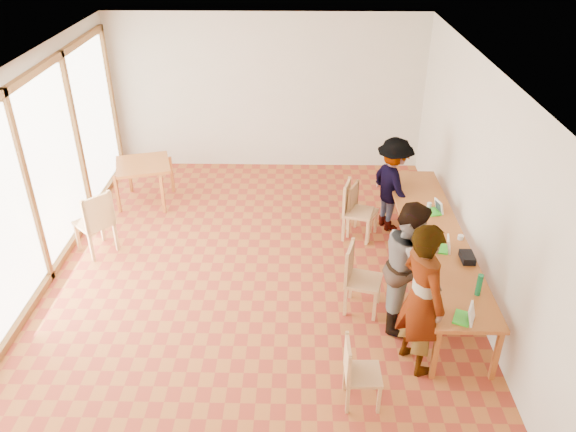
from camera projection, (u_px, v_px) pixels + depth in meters
name	position (u px, v px, depth m)	size (l,w,h in m)	color
ground	(255.00, 281.00, 8.04)	(8.00, 8.00, 0.00)	#A65928
wall_back	(267.00, 93.00, 10.75)	(6.00, 0.10, 3.00)	beige
wall_right	(483.00, 190.00, 7.24)	(0.10, 8.00, 3.00)	beige
window_wall	(26.00, 186.00, 7.34)	(0.10, 8.00, 3.00)	white
ceiling	(247.00, 72.00, 6.53)	(6.00, 8.00, 0.04)	white
communal_table	(434.00, 236.00, 7.76)	(0.80, 4.00, 0.75)	#A85A25
side_table	(143.00, 168.00, 9.79)	(0.90, 0.90, 0.75)	#A85A25
chair_near	(355.00, 366.00, 5.89)	(0.39, 0.39, 0.44)	#DCB26E
chair_mid	(356.00, 271.00, 7.24)	(0.54, 0.54, 0.51)	#DCB26E
chair_far	(352.00, 204.00, 8.82)	(0.54, 0.54, 0.50)	#DCB26E
chair_empty	(358.00, 205.00, 8.90)	(0.53, 0.53, 0.46)	#DCB26E
chair_spare	(96.00, 217.00, 8.35)	(0.68, 0.68, 0.55)	#DCB26E
person_near	(422.00, 299.00, 6.18)	(0.69, 0.45, 1.89)	gray
person_mid	(410.00, 265.00, 6.87)	(0.84, 0.65, 1.73)	gray
person_far	(393.00, 184.00, 8.96)	(1.01, 0.58, 1.57)	gray
laptop_near	(467.00, 316.00, 6.14)	(0.29, 0.30, 0.21)	#38DA2A
laptop_mid	(445.00, 246.00, 7.35)	(0.25, 0.27, 0.20)	#38DA2A
laptop_far	(436.00, 209.00, 8.22)	(0.25, 0.27, 0.19)	#38DA2A
yellow_mug	(417.00, 228.00, 7.78)	(0.12, 0.12, 0.09)	yellow
green_bottle	(479.00, 285.00, 6.49)	(0.07, 0.07, 0.28)	#12773E
clear_glass	(429.00, 206.00, 8.33)	(0.07, 0.07, 0.09)	silver
condiment_cup	(461.00, 237.00, 7.59)	(0.08, 0.08, 0.06)	white
pink_phone	(424.00, 266.00, 7.04)	(0.05, 0.10, 0.01)	#DE4971
black_pouch	(467.00, 257.00, 7.15)	(0.16, 0.26, 0.09)	black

